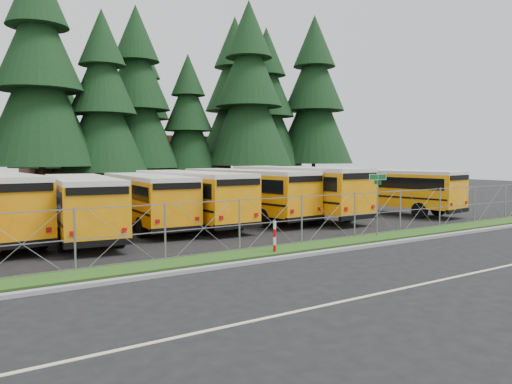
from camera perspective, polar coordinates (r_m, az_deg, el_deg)
ground at (r=22.07m, az=5.63°, el=-5.29°), size 120.00×120.00×0.00m
curb at (r=19.79m, az=11.35°, el=-6.25°), size 50.00×0.25×0.12m
grass_verge at (r=20.79m, az=8.61°, el=-5.80°), size 50.00×1.40×0.06m
road_lane_line at (r=16.76m, az=23.39°, el=-8.55°), size 50.00×0.12×0.01m
chainlink_fence at (r=21.17m, az=7.37°, el=-2.96°), size 44.00×0.10×2.00m
brick_building at (r=60.21m, az=-14.41°, el=3.35°), size 22.00×10.00×6.00m
bus_2 at (r=23.08m, az=-19.39°, el=-1.69°), size 3.69×10.56×2.71m
bus_3 at (r=25.64m, az=-12.56°, el=-1.05°), size 3.21×10.38×2.68m
bus_4 at (r=26.17m, az=-7.78°, el=-0.75°), size 2.72×10.75×2.81m
bus_5 at (r=28.23m, az=-1.47°, el=-0.33°), size 3.65×11.07×2.85m
bus_6 at (r=29.26m, az=4.21°, el=-0.05°), size 3.09×11.48×2.99m
bus_east at (r=32.82m, az=14.60°, el=0.06°), size 3.99×10.71×2.74m
street_sign at (r=22.68m, az=13.73°, el=0.04°), size 0.81×0.53×2.81m
striped_bollard at (r=18.53m, az=2.14°, el=-5.17°), size 0.11×0.11×1.20m
conifer_3 at (r=43.32m, az=-23.54°, el=11.80°), size 8.75×8.75×19.36m
conifer_4 at (r=43.86m, az=-17.07°, el=9.49°), size 7.13×7.13×15.76m
conifer_5 at (r=48.17m, az=-13.46°, el=10.09°), size 7.92×7.92×17.51m
conifer_6 at (r=48.89m, az=-7.73°, el=7.67°), size 6.07×6.07×13.43m
conifer_7 at (r=49.77m, az=-0.82°, el=10.74°), size 8.50×8.50×18.79m
conifer_8 at (r=55.65m, az=1.17°, el=9.47°), size 8.01×8.01×17.71m
conifer_9 at (r=57.31m, az=6.65°, el=10.12°), size 8.76×8.76×19.37m
conifer_11 at (r=52.84m, az=-22.57°, el=9.13°), size 7.74×7.74×17.11m
conifer_12 at (r=54.03m, az=-13.01°, el=8.95°), size 7.52×7.52×16.63m
conifer_13 at (r=57.66m, az=-2.40°, el=10.12°), size 8.78×8.78×19.41m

